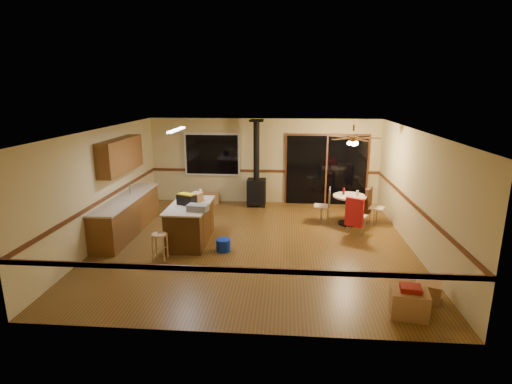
# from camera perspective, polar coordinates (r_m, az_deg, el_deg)

# --- Properties ---
(floor) EXTENTS (7.00, 7.00, 0.00)m
(floor) POSITION_cam_1_polar(r_m,az_deg,el_deg) (9.28, -0.15, -7.36)
(floor) COLOR brown
(floor) RESTS_ON ground
(ceiling) EXTENTS (7.00, 7.00, 0.00)m
(ceiling) POSITION_cam_1_polar(r_m,az_deg,el_deg) (8.65, -0.16, 8.83)
(ceiling) COLOR silver
(ceiling) RESTS_ON ground
(wall_back) EXTENTS (7.00, 0.00, 7.00)m
(wall_back) POSITION_cam_1_polar(r_m,az_deg,el_deg) (12.29, 1.16, 4.41)
(wall_back) COLOR #C8B77E
(wall_back) RESTS_ON ground
(wall_front) EXTENTS (7.00, 0.00, 7.00)m
(wall_front) POSITION_cam_1_polar(r_m,az_deg,el_deg) (5.56, -3.07, -8.32)
(wall_front) COLOR #C8B77E
(wall_front) RESTS_ON ground
(wall_left) EXTENTS (0.00, 7.00, 7.00)m
(wall_left) POSITION_cam_1_polar(r_m,az_deg,el_deg) (9.79, -21.03, 0.81)
(wall_left) COLOR #C8B77E
(wall_left) RESTS_ON ground
(wall_right) EXTENTS (0.00, 7.00, 7.00)m
(wall_right) POSITION_cam_1_polar(r_m,az_deg,el_deg) (9.28, 21.92, 0.01)
(wall_right) COLOR #C8B77E
(wall_right) RESTS_ON ground
(chair_rail) EXTENTS (7.00, 7.00, 0.08)m
(chair_rail) POSITION_cam_1_polar(r_m,az_deg,el_deg) (8.95, -0.15, -1.41)
(chair_rail) COLOR #502814
(chair_rail) RESTS_ON ground
(window) EXTENTS (1.72, 0.10, 1.32)m
(window) POSITION_cam_1_polar(r_m,az_deg,el_deg) (12.40, -6.28, 5.36)
(window) COLOR black
(window) RESTS_ON ground
(sliding_door) EXTENTS (2.52, 0.10, 2.10)m
(sliding_door) POSITION_cam_1_polar(r_m,az_deg,el_deg) (12.33, 10.00, 3.04)
(sliding_door) COLOR black
(sliding_door) RESTS_ON ground
(lower_cabinets) EXTENTS (0.60, 3.00, 0.86)m
(lower_cabinets) POSITION_cam_1_polar(r_m,az_deg,el_deg) (10.33, -17.92, -3.24)
(lower_cabinets) COLOR brown
(lower_cabinets) RESTS_ON ground
(countertop) EXTENTS (0.64, 3.04, 0.04)m
(countertop) POSITION_cam_1_polar(r_m,az_deg,el_deg) (10.21, -18.12, -0.84)
(countertop) COLOR #C0AC95
(countertop) RESTS_ON lower_cabinets
(upper_cabinets) EXTENTS (0.35, 2.00, 0.80)m
(upper_cabinets) POSITION_cam_1_polar(r_m,az_deg,el_deg) (10.23, -18.79, 4.99)
(upper_cabinets) COLOR brown
(upper_cabinets) RESTS_ON ground
(kitchen_island) EXTENTS (0.88, 1.68, 0.90)m
(kitchen_island) POSITION_cam_1_polar(r_m,az_deg,el_deg) (9.35, -9.37, -4.42)
(kitchen_island) COLOR #432810
(kitchen_island) RESTS_ON ground
(wood_stove) EXTENTS (0.55, 0.50, 2.52)m
(wood_stove) POSITION_cam_1_polar(r_m,az_deg,el_deg) (11.98, 0.07, 1.36)
(wood_stove) COLOR black
(wood_stove) RESTS_ON ground
(ceiling_fan) EXTENTS (0.24, 0.24, 0.55)m
(ceiling_fan) POSITION_cam_1_polar(r_m,az_deg,el_deg) (10.34, 13.72, 7.20)
(ceiling_fan) COLOR brown
(ceiling_fan) RESTS_ON ceiling
(fluorescent_strip) EXTENTS (0.10, 1.20, 0.04)m
(fluorescent_strip) POSITION_cam_1_polar(r_m,az_deg,el_deg) (9.27, -11.30, 8.69)
(fluorescent_strip) COLOR white
(fluorescent_strip) RESTS_ON ceiling
(toolbox_grey) EXTENTS (0.48, 0.31, 0.14)m
(toolbox_grey) POSITION_cam_1_polar(r_m,az_deg,el_deg) (8.71, -8.33, -2.23)
(toolbox_grey) COLOR slate
(toolbox_grey) RESTS_ON kitchen_island
(toolbox_black) EXTENTS (0.47, 0.37, 0.23)m
(toolbox_black) POSITION_cam_1_polar(r_m,az_deg,el_deg) (9.20, -9.90, -1.10)
(toolbox_black) COLOR black
(toolbox_black) RESTS_ON kitchen_island
(toolbox_yellow_lid) EXTENTS (0.42, 0.33, 0.03)m
(toolbox_yellow_lid) POSITION_cam_1_polar(r_m,az_deg,el_deg) (9.16, -9.93, -0.31)
(toolbox_yellow_lid) COLOR gold
(toolbox_yellow_lid) RESTS_ON toolbox_black
(box_on_island) EXTENTS (0.30, 0.36, 0.21)m
(box_on_island) POSITION_cam_1_polar(r_m,az_deg,el_deg) (9.43, -8.52, -0.72)
(box_on_island) COLOR #A27348
(box_on_island) RESTS_ON kitchen_island
(bottle_dark) EXTENTS (0.10, 0.10, 0.26)m
(bottle_dark) POSITION_cam_1_polar(r_m,az_deg,el_deg) (9.42, -10.52, -0.66)
(bottle_dark) COLOR black
(bottle_dark) RESTS_ON kitchen_island
(bottle_pink) EXTENTS (0.07, 0.07, 0.22)m
(bottle_pink) POSITION_cam_1_polar(r_m,az_deg,el_deg) (9.36, -8.57, -0.80)
(bottle_pink) COLOR #D84C8C
(bottle_pink) RESTS_ON kitchen_island
(bottle_white) EXTENTS (0.07, 0.07, 0.18)m
(bottle_white) POSITION_cam_1_polar(r_m,az_deg,el_deg) (9.85, -7.96, -0.12)
(bottle_white) COLOR white
(bottle_white) RESTS_ON kitchen_island
(bar_stool) EXTENTS (0.35, 0.35, 0.56)m
(bar_stool) POSITION_cam_1_polar(r_m,az_deg,el_deg) (8.60, -13.58, -7.58)
(bar_stool) COLOR tan
(bar_stool) RESTS_ON floor
(blue_bucket) EXTENTS (0.41, 0.41, 0.26)m
(blue_bucket) POSITION_cam_1_polar(r_m,az_deg,el_deg) (8.86, -4.68, -7.57)
(blue_bucket) COLOR #0B2AA4
(blue_bucket) RESTS_ON floor
(dining_table) EXTENTS (0.86, 0.86, 0.78)m
(dining_table) POSITION_cam_1_polar(r_m,az_deg,el_deg) (10.68, 13.18, -1.79)
(dining_table) COLOR black
(dining_table) RESTS_ON ground
(glass_red) EXTENTS (0.07, 0.07, 0.18)m
(glass_red) POSITION_cam_1_polar(r_m,az_deg,el_deg) (10.66, 12.41, 0.12)
(glass_red) COLOR #590C14
(glass_red) RESTS_ON dining_table
(glass_cream) EXTENTS (0.08, 0.08, 0.15)m
(glass_cream) POSITION_cam_1_polar(r_m,az_deg,el_deg) (10.57, 14.28, -0.17)
(glass_cream) COLOR beige
(glass_cream) RESTS_ON dining_table
(chair_left) EXTENTS (0.46, 0.46, 0.51)m
(chair_left) POSITION_cam_1_polar(r_m,az_deg,el_deg) (10.66, 9.97, -1.31)
(chair_left) COLOR tan
(chair_left) RESTS_ON ground
(chair_near) EXTENTS (0.60, 0.61, 0.70)m
(chair_near) POSITION_cam_1_polar(r_m,az_deg,el_deg) (9.85, 13.95, -2.81)
(chair_near) COLOR tan
(chair_near) RESTS_ON ground
(chair_right) EXTENTS (0.59, 0.57, 0.70)m
(chair_right) POSITION_cam_1_polar(r_m,az_deg,el_deg) (10.87, 15.88, -1.31)
(chair_right) COLOR tan
(chair_right) RESTS_ON ground
(box_under_window) EXTENTS (0.51, 0.43, 0.36)m
(box_under_window) POSITION_cam_1_polar(r_m,az_deg,el_deg) (12.35, -6.58, -0.95)
(box_under_window) COLOR #A27348
(box_under_window) RESTS_ON floor
(box_corner_a) EXTENTS (0.62, 0.55, 0.42)m
(box_corner_a) POSITION_cam_1_polar(r_m,az_deg,el_deg) (6.90, 21.02, -14.57)
(box_corner_a) COLOR #A27348
(box_corner_a) RESTS_ON floor
(box_corner_b) EXTENTS (0.50, 0.46, 0.32)m
(box_corner_b) POSITION_cam_1_polar(r_m,az_deg,el_deg) (7.48, 23.33, -12.90)
(box_corner_b) COLOR #A27348
(box_corner_b) RESTS_ON floor
(box_small_red) EXTENTS (0.35, 0.30, 0.08)m
(box_small_red) POSITION_cam_1_polar(r_m,az_deg,el_deg) (6.79, 21.22, -12.70)
(box_small_red) COLOR maroon
(box_small_red) RESTS_ON box_corner_a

